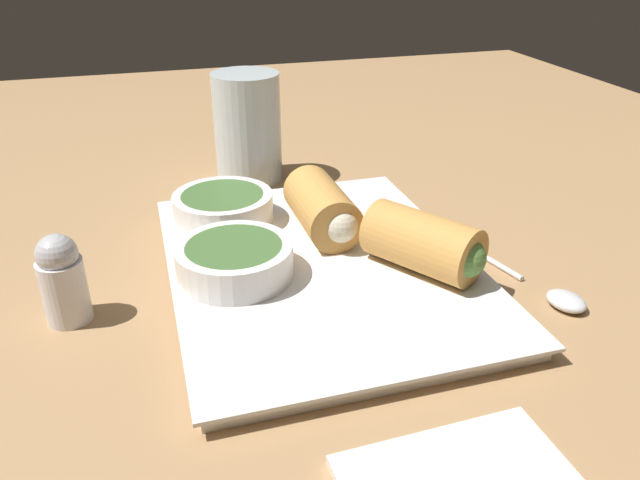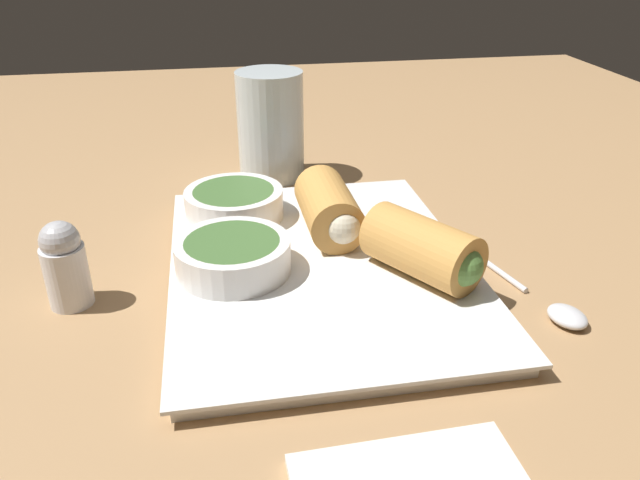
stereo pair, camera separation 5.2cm
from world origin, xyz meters
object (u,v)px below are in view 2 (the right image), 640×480
serving_plate (320,268)px  drinking_glass (271,126)px  dipping_bowl_near (233,255)px  dipping_bowl_far (234,202)px  spoon (549,304)px  salt_shaker (65,264)px

serving_plate → drinking_glass: drinking_glass is taller
dipping_bowl_near → dipping_bowl_far: 10.62cm
dipping_bowl_near → spoon: size_ratio=0.59×
drinking_glass → serving_plate: bearing=-176.4°
salt_shaker → dipping_bowl_far: bearing=-51.4°
drinking_glass → salt_shaker: drinking_glass is taller
dipping_bowl_near → salt_shaker: 13.01cm
dipping_bowl_far → drinking_glass: (13.91, -5.15, 3.19)cm
drinking_glass → dipping_bowl_near: bearing=166.6°
dipping_bowl_far → salt_shaker: (-10.94, 13.68, 0.57)cm
dipping_bowl_near → dipping_bowl_far: bearing=-3.7°
dipping_bowl_far → drinking_glass: bearing=-20.3°
serving_plate → spoon: size_ratio=2.03×
salt_shaker → spoon: bearing=-101.6°
dipping_bowl_far → drinking_glass: 15.17cm
serving_plate → salt_shaker: 20.55cm
spoon → dipping_bowl_near: bearing=71.8°
dipping_bowl_far → spoon: dipping_bowl_far is taller
serving_plate → drinking_glass: bearing=3.6°
dipping_bowl_near → drinking_glass: 25.39cm
spoon → drinking_glass: (32.46, 18.35, 5.68)cm
dipping_bowl_far → dipping_bowl_near: bearing=176.3°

